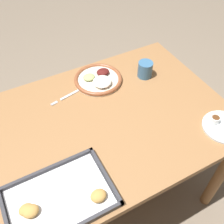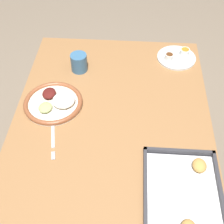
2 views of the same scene
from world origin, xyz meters
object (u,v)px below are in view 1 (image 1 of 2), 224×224
(fork, at_px, (73,93))
(drinking_cup, at_px, (145,69))
(dinner_plate, at_px, (99,79))
(baking_tray, at_px, (59,199))
(saucer_plate, at_px, (224,126))

(fork, height_order, drinking_cup, drinking_cup)
(fork, relative_size, drinking_cup, 2.66)
(dinner_plate, height_order, baking_tray, dinner_plate)
(dinner_plate, height_order, saucer_plate, dinner_plate)
(baking_tray, relative_size, drinking_cup, 4.49)
(dinner_plate, xyz_separation_m, drinking_cup, (-0.23, 0.07, 0.03))
(saucer_plate, bearing_deg, drinking_cup, -76.00)
(saucer_plate, bearing_deg, fork, -45.64)
(saucer_plate, distance_m, baking_tray, 0.75)
(dinner_plate, xyz_separation_m, fork, (0.15, 0.02, -0.01))
(dinner_plate, distance_m, saucer_plate, 0.64)
(fork, xyz_separation_m, baking_tray, (0.25, 0.48, 0.01))
(dinner_plate, bearing_deg, fork, 8.94)
(drinking_cup, bearing_deg, dinner_plate, -17.89)
(baking_tray, distance_m, drinking_cup, 0.77)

